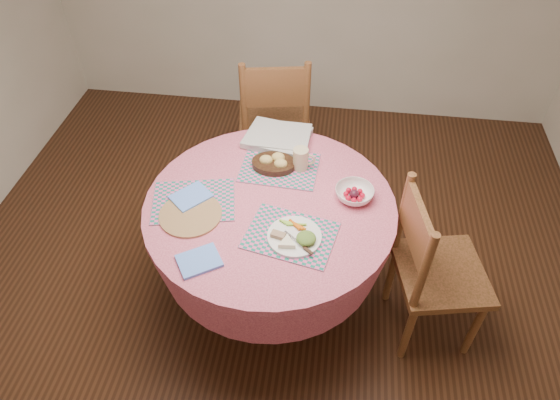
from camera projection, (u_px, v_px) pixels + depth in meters
The scene contains 16 objects.
ground at pixel (272, 293), 2.96m from camera, with size 4.00×4.00×0.00m, color #331C0F.
room_envelope at pixel (266, 10), 1.76m from camera, with size 4.01×4.01×2.71m.
dining_table at pixel (270, 230), 2.57m from camera, with size 1.24×1.24×0.75m.
chair_right at pixel (432, 268), 2.46m from camera, with size 0.51×0.53×0.97m.
chair_back at pixel (275, 119), 3.33m from camera, with size 0.55×0.53×1.02m.
placemat_front at pixel (291, 235), 2.28m from camera, with size 0.40×0.30×0.01m, color #14755E.
placemat_left at pixel (194, 201), 2.45m from camera, with size 0.40×0.30×0.01m, color #14755E.
placemat_back at pixel (279, 168), 2.62m from camera, with size 0.40×0.30×0.01m, color #14755E.
wicker_trivet at pixel (191, 214), 2.38m from camera, with size 0.30×0.30×0.01m, color brown.
napkin_near at pixel (199, 261), 2.17m from camera, with size 0.18×0.14×0.01m, color #6192FB.
napkin_far at pixel (191, 197), 2.45m from camera, with size 0.18×0.14×0.01m, color #6192FB.
dinner_plate at pixel (296, 236), 2.25m from camera, with size 0.25×0.25×0.05m.
bread_bowl at pixel (274, 163), 2.61m from camera, with size 0.23×0.23×0.08m.
latte_mug at pixel (301, 159), 2.58m from camera, with size 0.12×0.08×0.12m.
fruit_bowl at pixel (354, 194), 2.44m from camera, with size 0.21×0.21×0.06m.
newspaper_stack at pixel (278, 137), 2.77m from camera, with size 0.38×0.33×0.04m.
Camera 1 is at (0.28, -1.71, 2.47)m, focal length 32.00 mm.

